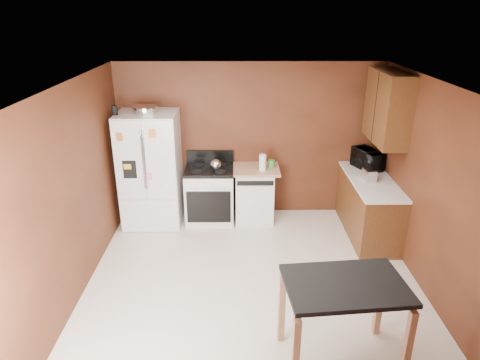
{
  "coord_description": "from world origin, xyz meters",
  "views": [
    {
      "loc": [
        -0.19,
        -4.39,
        3.28
      ],
      "look_at": [
        -0.16,
        0.85,
        1.14
      ],
      "focal_mm": 32.0,
      "sensor_mm": 36.0,
      "label": 1
    }
  ],
  "objects_px": {
    "green_canister": "(271,164)",
    "gas_range": "(210,194)",
    "dishwasher": "(254,193)",
    "island": "(344,296)",
    "kettle": "(216,165)",
    "microwave": "(367,160)",
    "refrigerator": "(151,170)",
    "roasting_pan": "(145,109)",
    "pen_cup": "(115,110)",
    "toaster": "(369,175)",
    "paper_towel": "(263,163)"
  },
  "relations": [
    {
      "from": "toaster",
      "to": "refrigerator",
      "type": "xyz_separation_m",
      "value": [
        -3.29,
        0.45,
        -0.08
      ]
    },
    {
      "from": "roasting_pan",
      "to": "toaster",
      "type": "distance_m",
      "value": 3.45
    },
    {
      "from": "roasting_pan",
      "to": "pen_cup",
      "type": "bearing_deg",
      "value": -159.14
    },
    {
      "from": "roasting_pan",
      "to": "kettle",
      "type": "relative_size",
      "value": 2.1
    },
    {
      "from": "toaster",
      "to": "island",
      "type": "height_order",
      "value": "toaster"
    },
    {
      "from": "microwave",
      "to": "island",
      "type": "height_order",
      "value": "microwave"
    },
    {
      "from": "pen_cup",
      "to": "paper_towel",
      "type": "relative_size",
      "value": 0.52
    },
    {
      "from": "toaster",
      "to": "island",
      "type": "relative_size",
      "value": 0.19
    },
    {
      "from": "kettle",
      "to": "dishwasher",
      "type": "height_order",
      "value": "kettle"
    },
    {
      "from": "toaster",
      "to": "paper_towel",
      "type": "bearing_deg",
      "value": 157.52
    },
    {
      "from": "kettle",
      "to": "green_canister",
      "type": "xyz_separation_m",
      "value": [
        0.88,
        0.15,
        -0.04
      ]
    },
    {
      "from": "green_canister",
      "to": "gas_range",
      "type": "xyz_separation_m",
      "value": [
        -0.99,
        -0.07,
        -0.49
      ]
    },
    {
      "from": "microwave",
      "to": "refrigerator",
      "type": "bearing_deg",
      "value": 67.91
    },
    {
      "from": "microwave",
      "to": "gas_range",
      "type": "height_order",
      "value": "microwave"
    },
    {
      "from": "pen_cup",
      "to": "gas_range",
      "type": "distance_m",
      "value": 1.95
    },
    {
      "from": "dishwasher",
      "to": "island",
      "type": "distance_m",
      "value": 3.15
    },
    {
      "from": "pen_cup",
      "to": "gas_range",
      "type": "xyz_separation_m",
      "value": [
        1.34,
        0.17,
        -1.41
      ]
    },
    {
      "from": "pen_cup",
      "to": "dishwasher",
      "type": "relative_size",
      "value": 0.15
    },
    {
      "from": "gas_range",
      "to": "island",
      "type": "distance_m",
      "value": 3.37
    },
    {
      "from": "dishwasher",
      "to": "refrigerator",
      "type": "bearing_deg",
      "value": -177.01
    },
    {
      "from": "paper_towel",
      "to": "gas_range",
      "type": "xyz_separation_m",
      "value": [
        -0.84,
        0.07,
        -0.56
      ]
    },
    {
      "from": "microwave",
      "to": "island",
      "type": "relative_size",
      "value": 0.43
    },
    {
      "from": "paper_towel",
      "to": "dishwasher",
      "type": "height_order",
      "value": "paper_towel"
    },
    {
      "from": "paper_towel",
      "to": "toaster",
      "type": "distance_m",
      "value": 1.6
    },
    {
      "from": "microwave",
      "to": "island",
      "type": "xyz_separation_m",
      "value": [
        -1.04,
        -3.02,
        -0.28
      ]
    },
    {
      "from": "toaster",
      "to": "dishwasher",
      "type": "relative_size",
      "value": 0.26
    },
    {
      "from": "green_canister",
      "to": "refrigerator",
      "type": "distance_m",
      "value": 1.9
    },
    {
      "from": "paper_towel",
      "to": "green_canister",
      "type": "distance_m",
      "value": 0.22
    },
    {
      "from": "toaster",
      "to": "gas_range",
      "type": "relative_size",
      "value": 0.21
    },
    {
      "from": "green_canister",
      "to": "island",
      "type": "xyz_separation_m",
      "value": [
        0.46,
        -3.1,
        -0.19
      ]
    },
    {
      "from": "kettle",
      "to": "gas_range",
      "type": "xyz_separation_m",
      "value": [
        -0.11,
        0.08,
        -0.53
      ]
    },
    {
      "from": "green_canister",
      "to": "toaster",
      "type": "height_order",
      "value": "toaster"
    },
    {
      "from": "pen_cup",
      "to": "island",
      "type": "height_order",
      "value": "pen_cup"
    },
    {
      "from": "toaster",
      "to": "island",
      "type": "xyz_separation_m",
      "value": [
        -0.93,
        -2.52,
        -0.23
      ]
    },
    {
      "from": "island",
      "to": "dishwasher",
      "type": "bearing_deg",
      "value": 103.39
    },
    {
      "from": "refrigerator",
      "to": "gas_range",
      "type": "bearing_deg",
      "value": 3.81
    },
    {
      "from": "paper_towel",
      "to": "green_canister",
      "type": "height_order",
      "value": "paper_towel"
    },
    {
      "from": "toaster",
      "to": "microwave",
      "type": "bearing_deg",
      "value": 71.39
    },
    {
      "from": "toaster",
      "to": "gas_range",
      "type": "xyz_separation_m",
      "value": [
        -2.38,
        0.51,
        -0.52
      ]
    },
    {
      "from": "toaster",
      "to": "gas_range",
      "type": "bearing_deg",
      "value": 161.32
    },
    {
      "from": "pen_cup",
      "to": "gas_range",
      "type": "relative_size",
      "value": 0.12
    },
    {
      "from": "kettle",
      "to": "gas_range",
      "type": "relative_size",
      "value": 0.16
    },
    {
      "from": "green_canister",
      "to": "gas_range",
      "type": "bearing_deg",
      "value": -175.98
    },
    {
      "from": "dishwasher",
      "to": "island",
      "type": "height_order",
      "value": "island"
    },
    {
      "from": "green_canister",
      "to": "island",
      "type": "height_order",
      "value": "green_canister"
    },
    {
      "from": "green_canister",
      "to": "dishwasher",
      "type": "relative_size",
      "value": 0.13
    },
    {
      "from": "island",
      "to": "paper_towel",
      "type": "bearing_deg",
      "value": 101.63
    },
    {
      "from": "microwave",
      "to": "toaster",
      "type": "bearing_deg",
      "value": 145.02
    },
    {
      "from": "microwave",
      "to": "island",
      "type": "distance_m",
      "value": 3.21
    },
    {
      "from": "paper_towel",
      "to": "refrigerator",
      "type": "distance_m",
      "value": 1.75
    }
  ]
}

